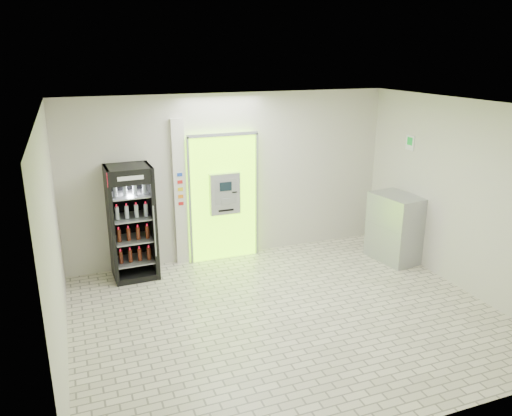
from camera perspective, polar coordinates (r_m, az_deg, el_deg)
ground at (r=7.44m, az=3.55°, el=-12.17°), size 6.00×6.00×0.00m
room_shell at (r=6.72m, az=3.84°, el=1.62°), size 6.00×6.00×6.00m
atm_assembly at (r=9.01m, az=-3.76°, el=1.30°), size 1.30×0.24×2.33m
pillar at (r=8.83m, az=-8.69°, el=1.66°), size 0.22×0.11×2.60m
beverage_cooler at (r=8.55m, az=-14.00°, el=-1.85°), size 0.75×0.70×1.92m
steel_cabinet at (r=9.41m, az=15.62°, el=-2.19°), size 0.74×1.00×1.23m
exit_sign at (r=9.37m, az=17.21°, el=7.15°), size 0.02×0.22×0.26m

